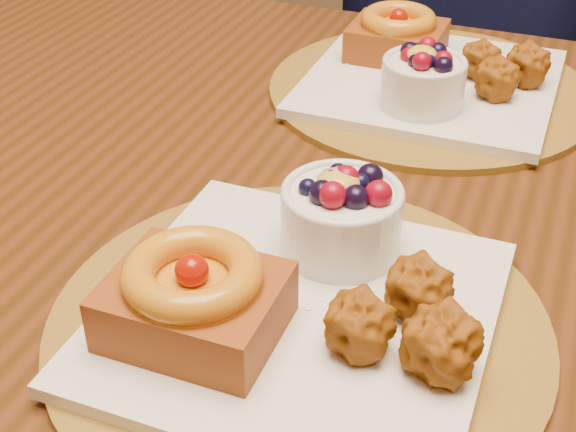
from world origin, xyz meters
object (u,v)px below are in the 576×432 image
object	(u,v)px
chair_far	(549,95)
dining_table	(374,249)
place_setting_near	(297,292)
place_setting_far	(429,74)

from	to	relation	value
chair_far	dining_table	bearing A→B (deg)	-100.74
dining_table	place_setting_near	bearing A→B (deg)	-90.96
dining_table	place_setting_near	xyz separation A→B (m)	(-0.00, -0.21, 0.11)
place_setting_near	place_setting_far	size ratio (longest dim) A/B	1.00
place_setting_near	dining_table	bearing A→B (deg)	89.04
dining_table	place_setting_near	distance (m)	0.24
place_setting_far	chair_far	bearing A→B (deg)	77.86
dining_table	chair_far	xyz separation A→B (m)	(0.12, 0.77, -0.15)
dining_table	place_setting_far	xyz separation A→B (m)	(-0.00, 0.21, 0.10)
dining_table	place_setting_near	size ratio (longest dim) A/B	4.21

